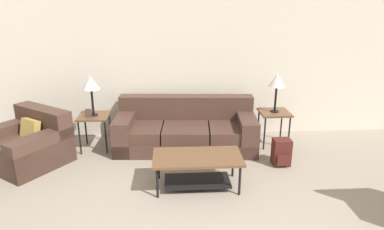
{
  "coord_description": "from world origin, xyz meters",
  "views": [
    {
      "loc": [
        -0.36,
        -2.05,
        2.37
      ],
      "look_at": [
        -0.07,
        2.65,
        0.8
      ],
      "focal_mm": 32.0,
      "sensor_mm": 36.0,
      "label": 1
    }
  ],
  "objects_px": {
    "table_lamp_left": "(91,84)",
    "table_lamp_right": "(277,81)",
    "side_table_right": "(274,115)",
    "backpack": "(281,152)",
    "couch": "(186,131)",
    "armchair": "(28,145)",
    "side_table_left": "(94,119)",
    "coffee_table": "(197,164)"
  },
  "relations": [
    {
      "from": "backpack",
      "to": "couch",
      "type": "bearing_deg",
      "value": 151.54
    },
    {
      "from": "table_lamp_left",
      "to": "backpack",
      "type": "height_order",
      "value": "table_lamp_left"
    },
    {
      "from": "side_table_left",
      "to": "table_lamp_right",
      "type": "height_order",
      "value": "table_lamp_right"
    },
    {
      "from": "side_table_right",
      "to": "table_lamp_left",
      "type": "bearing_deg",
      "value": 180.0
    },
    {
      "from": "armchair",
      "to": "backpack",
      "type": "xyz_separation_m",
      "value": [
        3.85,
        -0.32,
        -0.09
      ]
    },
    {
      "from": "armchair",
      "to": "side_table_left",
      "type": "bearing_deg",
      "value": 26.29
    },
    {
      "from": "table_lamp_right",
      "to": "backpack",
      "type": "distance_m",
      "value": 1.21
    },
    {
      "from": "table_lamp_left",
      "to": "backpack",
      "type": "xyz_separation_m",
      "value": [
        2.92,
        -0.78,
        -0.92
      ]
    },
    {
      "from": "table_lamp_left",
      "to": "side_table_left",
      "type": "bearing_deg",
      "value": 180.0
    },
    {
      "from": "coffee_table",
      "to": "table_lamp_left",
      "type": "distance_m",
      "value": 2.24
    },
    {
      "from": "armchair",
      "to": "coffee_table",
      "type": "xyz_separation_m",
      "value": [
        2.53,
        -0.89,
        0.04
      ]
    },
    {
      "from": "armchair",
      "to": "side_table_right",
      "type": "xyz_separation_m",
      "value": [
        3.94,
        0.46,
        0.24
      ]
    },
    {
      "from": "coffee_table",
      "to": "side_table_right",
      "type": "relative_size",
      "value": 1.96
    },
    {
      "from": "table_lamp_right",
      "to": "side_table_left",
      "type": "bearing_deg",
      "value": 180.0
    },
    {
      "from": "armchair",
      "to": "table_lamp_right",
      "type": "bearing_deg",
      "value": 6.61
    },
    {
      "from": "table_lamp_right",
      "to": "backpack",
      "type": "height_order",
      "value": "table_lamp_right"
    },
    {
      "from": "table_lamp_left",
      "to": "side_table_right",
      "type": "bearing_deg",
      "value": 0.0
    },
    {
      "from": "couch",
      "to": "side_table_left",
      "type": "distance_m",
      "value": 1.53
    },
    {
      "from": "armchair",
      "to": "table_lamp_left",
      "type": "relative_size",
      "value": 2.23
    },
    {
      "from": "table_lamp_right",
      "to": "couch",
      "type": "bearing_deg",
      "value": -179.42
    },
    {
      "from": "side_table_left",
      "to": "backpack",
      "type": "xyz_separation_m",
      "value": [
        2.92,
        -0.78,
        -0.33
      ]
    },
    {
      "from": "couch",
      "to": "backpack",
      "type": "height_order",
      "value": "couch"
    },
    {
      "from": "side_table_left",
      "to": "table_lamp_right",
      "type": "xyz_separation_m",
      "value": [
        3.02,
        0.0,
        0.59
      ]
    },
    {
      "from": "side_table_left",
      "to": "side_table_right",
      "type": "height_order",
      "value": "same"
    },
    {
      "from": "armchair",
      "to": "backpack",
      "type": "distance_m",
      "value": 3.86
    },
    {
      "from": "side_table_right",
      "to": "coffee_table",
      "type": "bearing_deg",
      "value": -136.37
    },
    {
      "from": "couch",
      "to": "armchair",
      "type": "relative_size",
      "value": 1.61
    },
    {
      "from": "armchair",
      "to": "couch",
      "type": "bearing_deg",
      "value": 10.27
    },
    {
      "from": "armchair",
      "to": "backpack",
      "type": "height_order",
      "value": "armchair"
    },
    {
      "from": "side_table_left",
      "to": "side_table_right",
      "type": "relative_size",
      "value": 1.0
    },
    {
      "from": "backpack",
      "to": "coffee_table",
      "type": "bearing_deg",
      "value": -156.69
    },
    {
      "from": "table_lamp_left",
      "to": "couch",
      "type": "bearing_deg",
      "value": -0.58
    },
    {
      "from": "side_table_right",
      "to": "backpack",
      "type": "distance_m",
      "value": 0.85
    },
    {
      "from": "backpack",
      "to": "armchair",
      "type": "bearing_deg",
      "value": 175.2
    },
    {
      "from": "coffee_table",
      "to": "backpack",
      "type": "xyz_separation_m",
      "value": [
        1.32,
        0.57,
        -0.13
      ]
    },
    {
      "from": "coffee_table",
      "to": "side_table_right",
      "type": "distance_m",
      "value": 1.96
    },
    {
      "from": "side_table_right",
      "to": "backpack",
      "type": "relative_size",
      "value": 1.45
    },
    {
      "from": "couch",
      "to": "coffee_table",
      "type": "xyz_separation_m",
      "value": [
        0.09,
        -1.33,
        0.04
      ]
    },
    {
      "from": "armchair",
      "to": "table_lamp_right",
      "type": "distance_m",
      "value": 4.05
    },
    {
      "from": "couch",
      "to": "armchair",
      "type": "bearing_deg",
      "value": -169.73
    },
    {
      "from": "table_lamp_left",
      "to": "table_lamp_right",
      "type": "distance_m",
      "value": 3.02
    },
    {
      "from": "backpack",
      "to": "table_lamp_left",
      "type": "bearing_deg",
      "value": 165.06
    }
  ]
}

